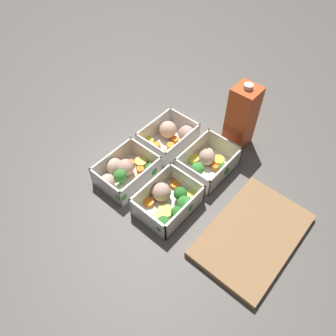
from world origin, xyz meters
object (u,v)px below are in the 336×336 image
Objects in this scene: container_near_right at (125,172)px; juice_carton at (241,117)px; container_far_left at (208,162)px; container_near_left at (171,137)px; container_far_right at (170,202)px.

juice_carton is (-0.31, 0.15, 0.07)m from container_near_right.
juice_carton is at bearing 178.18° from container_far_left.
container_near_left is 0.97× the size of container_far_right.
container_near_left is 0.21m from juice_carton.
container_far_left is 0.74× the size of juice_carton.
container_near_right is 0.22m from container_far_left.
container_near_right and container_far_left have the same top height.
container_near_right is (0.18, -0.01, 0.00)m from container_near_left.
container_near_right is 1.04× the size of container_far_left.
juice_carton is at bearing 131.75° from container_near_left.
juice_carton is at bearing -179.39° from container_far_right.
container_near_right and container_far_right have the same top height.
juice_carton reaches higher than container_far_right.
container_near_left and container_near_right have the same top height.
container_near_right is 0.98× the size of container_far_right.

